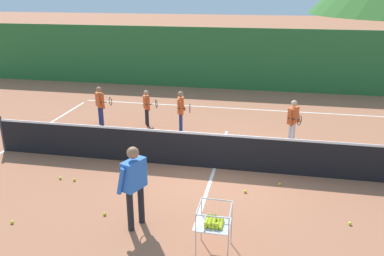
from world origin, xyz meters
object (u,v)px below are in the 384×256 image
object	(u,v)px
tennis_ball_11	(60,178)
instructor	(134,180)
tennis_net	(215,151)
student_2	(181,108)
ball_cart	(213,222)
tennis_ball_1	(12,222)
tennis_ball_8	(350,223)
tennis_ball_9	(245,191)
tennis_ball_10	(280,184)
student_1	(147,105)
tennis_ball_3	(74,180)
student_0	(100,102)
tennis_ball_2	(105,214)
student_3	(293,118)

from	to	relation	value
tennis_ball_11	instructor	bearing A→B (deg)	-31.90
tennis_net	student_2	xyz separation A→B (m)	(-1.45, 2.50, 0.33)
ball_cart	tennis_ball_1	xyz separation A→B (m)	(-4.09, 0.08, -0.56)
instructor	tennis_ball_8	xyz separation A→B (m)	(4.18, 0.84, -0.99)
tennis_ball_9	tennis_ball_10	distance (m)	0.95
instructor	tennis_ball_11	world-z (taller)	instructor
tennis_net	instructor	size ratio (longest dim) A/B	7.27
student_1	tennis_ball_3	world-z (taller)	student_1
tennis_net	tennis_ball_1	world-z (taller)	tennis_net
student_2	student_0	bearing A→B (deg)	176.52
student_2	tennis_ball_2	world-z (taller)	student_2
student_3	tennis_ball_10	distance (m)	2.88
tennis_ball_3	ball_cart	bearing A→B (deg)	-28.72
student_1	tennis_ball_8	distance (m)	7.67
ball_cart	tennis_ball_10	distance (m)	3.10
student_3	tennis_ball_3	xyz separation A→B (m)	(-5.31, -3.49, -0.79)
student_0	tennis_ball_9	world-z (taller)	student_0
instructor	tennis_ball_10	size ratio (longest dim) A/B	24.98
tennis_net	tennis_ball_8	bearing A→B (deg)	-34.43
tennis_ball_2	tennis_net	bearing A→B (deg)	54.31
tennis_ball_1	instructor	bearing A→B (deg)	9.63
tennis_ball_2	tennis_ball_8	size ratio (longest dim) A/B	1.00
instructor	tennis_ball_10	world-z (taller)	instructor
student_1	tennis_ball_9	distance (m)	5.51
tennis_ball_9	tennis_ball_8	bearing A→B (deg)	-23.20
student_3	tennis_ball_2	bearing A→B (deg)	-129.50
tennis_ball_10	tennis_ball_9	bearing A→B (deg)	-146.18
tennis_ball_11	tennis_ball_9	bearing A→B (deg)	2.57
ball_cart	tennis_ball_11	distance (m)	4.63
tennis_ball_11	ball_cart	bearing A→B (deg)	-26.58
tennis_ball_2	tennis_ball_9	bearing A→B (deg)	28.67
tennis_ball_2	tennis_ball_10	size ratio (longest dim) A/B	1.00
student_2	tennis_ball_11	bearing A→B (deg)	-119.77
tennis_ball_9	tennis_ball_11	world-z (taller)	same
student_1	tennis_ball_9	size ratio (longest dim) A/B	18.13
tennis_ball_11	tennis_ball_3	bearing A→B (deg)	-1.98
student_0	student_3	world-z (taller)	student_3
student_3	tennis_ball_1	xyz separation A→B (m)	(-5.67, -5.45, -0.79)
instructor	tennis_ball_2	bearing A→B (deg)	163.78
tennis_ball_1	tennis_ball_11	xyz separation A→B (m)	(-0.02, 1.98, 0.00)
tennis_ball_9	tennis_ball_3	bearing A→B (deg)	-177.02
tennis_ball_2	tennis_ball_3	world-z (taller)	same
student_1	tennis_ball_3	size ratio (longest dim) A/B	18.13
tennis_net	student_2	bearing A→B (deg)	120.16
student_1	tennis_ball_10	world-z (taller)	student_1
tennis_ball_3	tennis_ball_10	world-z (taller)	same
tennis_ball_1	tennis_ball_8	xyz separation A→B (m)	(6.66, 1.26, 0.00)
student_1	student_2	distance (m)	1.36
tennis_ball_8	tennis_ball_10	size ratio (longest dim) A/B	1.00
ball_cart	student_0	bearing A→B (deg)	127.90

